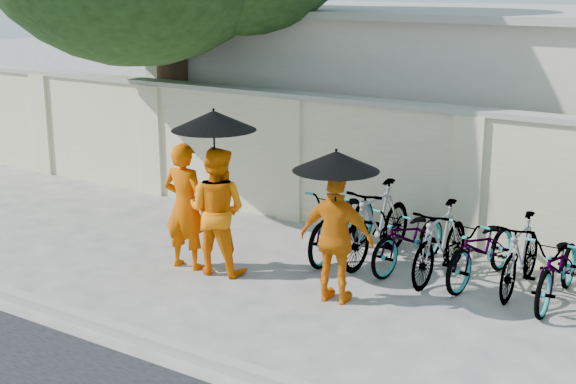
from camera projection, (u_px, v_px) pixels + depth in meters
The scene contains 16 objects.
ground at pixel (223, 290), 10.18m from camera, with size 80.00×80.00×0.00m, color #B8AFA1.
kerb at pixel (127, 333), 8.80m from camera, with size 40.00×0.16×0.12m, color #9C9A8D.
compound_wall at pixel (407, 175), 11.96m from camera, with size 20.00×0.30×2.00m, color beige.
building_behind at pixel (551, 108), 14.33m from camera, with size 14.00×6.00×3.20m, color beige.
monk_left at pixel (185, 206), 10.78m from camera, with size 0.63×0.42×1.74m, color #D65200.
monk_center at pixel (217, 211), 10.61m from camera, with size 0.83×0.65×1.72m, color orange.
parasol_center at pixel (214, 120), 10.20m from camera, with size 1.10×1.10×1.24m.
monk_right at pixel (337, 239), 9.63m from camera, with size 0.94×0.39×1.60m, color orange.
parasol_right at pixel (336, 161), 9.30m from camera, with size 1.03×1.03×0.99m.
bike_0 at pixel (344, 221), 11.35m from camera, with size 0.67×1.93×1.01m, color slate.
bike_1 at pixel (377, 223), 11.10m from camera, with size 0.53×1.86×1.12m, color slate.
bike_2 at pixel (410, 237), 10.85m from camera, with size 0.59×1.69×0.89m, color slate.
bike_3 at pixel (440, 242), 10.44m from camera, with size 0.48×1.69×1.02m, color slate.
bike_4 at pixel (483, 248), 10.33m from camera, with size 0.62×1.77×0.93m, color slate.
bike_5 at pixel (521, 255), 10.02m from camera, with size 0.46×1.62×0.98m, color slate.
bike_6 at pixel (559, 267), 9.66m from camera, with size 0.61×1.74×0.91m, color slate.
Camera 1 is at (5.98, -7.46, 3.80)m, focal length 50.00 mm.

